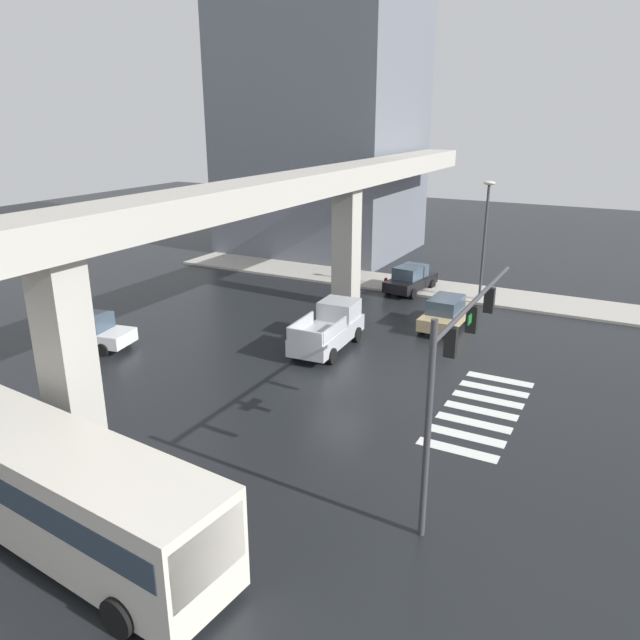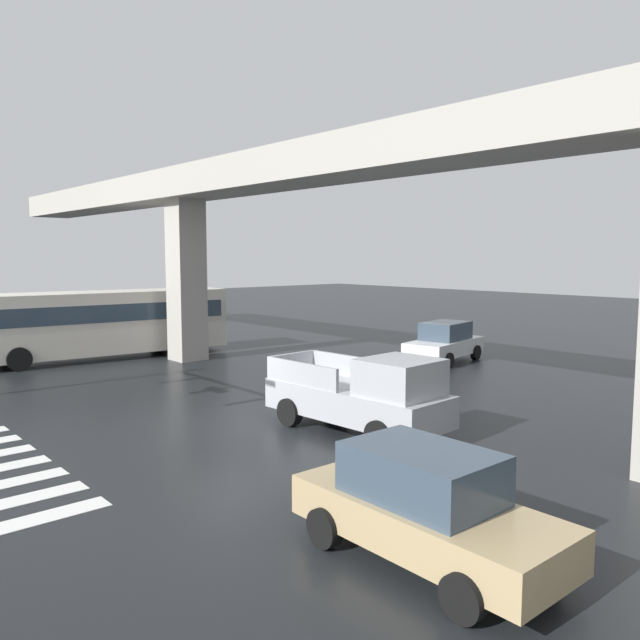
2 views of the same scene
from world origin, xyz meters
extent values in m
plane|color=black|center=(0.00, 0.00, 0.00)|extent=(120.00, 120.00, 0.00)
cube|color=silver|center=(2.20, -6.18, 0.01)|extent=(0.55, 2.80, 0.01)
cube|color=silver|center=(3.30, -6.18, 0.01)|extent=(0.55, 2.80, 0.01)
cube|color=#ADA89E|center=(0.00, 4.40, 7.58)|extent=(54.76, 2.36, 1.20)
cube|color=#ADA89E|center=(-9.95, 4.40, 3.49)|extent=(1.30, 1.30, 6.98)
cube|color=#A8AAAF|center=(2.99, 2.05, 0.78)|extent=(5.20, 2.19, 0.80)
cube|color=#A8AAAF|center=(4.44, 2.14, 1.63)|extent=(1.80, 1.84, 0.90)
cube|color=#3F5160|center=(4.91, 2.16, 1.63)|extent=(0.20, 1.67, 0.77)
cube|color=#A8AAAF|center=(1.80, 2.86, 1.48)|extent=(2.65, 0.25, 0.60)
cube|color=#A8AAAF|center=(1.90, 1.12, 1.48)|extent=(2.65, 0.25, 0.60)
cube|color=#A8AAAF|center=(0.50, 1.91, 1.48)|extent=(0.20, 1.75, 0.60)
cylinder|color=black|center=(4.52, 3.05, 0.38)|extent=(0.77, 0.32, 0.76)
cylinder|color=black|center=(4.62, 1.24, 0.38)|extent=(0.77, 0.32, 0.76)
cylinder|color=black|center=(1.36, 2.87, 0.38)|extent=(0.77, 0.32, 0.76)
cylinder|color=black|center=(1.47, 1.06, 0.38)|extent=(0.77, 0.32, 0.76)
cube|color=beige|center=(-12.79, 1.85, 1.64)|extent=(3.53, 10.99, 2.70)
cube|color=#2D3D4C|center=(-12.79, 1.85, 2.11)|extent=(3.52, 10.46, 0.76)
cylinder|color=black|center=(-11.94, -2.03, 0.48)|extent=(0.44, 0.99, 0.96)
cylinder|color=black|center=(-14.38, -1.80, 0.48)|extent=(0.44, 0.99, 0.96)
cylinder|color=black|center=(-11.29, 4.69, 0.48)|extent=(0.44, 0.99, 0.96)
cylinder|color=black|center=(-13.73, 4.92, 0.48)|extent=(0.44, 0.99, 0.96)
cube|color=tan|center=(8.74, -2.09, 0.64)|extent=(4.32, 1.81, 0.64)
cube|color=#384756|center=(8.64, -2.09, 1.34)|extent=(2.25, 1.52, 0.76)
cylinder|color=black|center=(10.08, -1.25, 0.32)|extent=(0.64, 0.25, 0.64)
cylinder|color=black|center=(10.06, -2.97, 0.32)|extent=(0.64, 0.25, 0.64)
cylinder|color=black|center=(7.42, -1.21, 0.32)|extent=(0.64, 0.25, 0.64)
cylinder|color=black|center=(7.39, -2.94, 0.32)|extent=(0.64, 0.25, 0.64)
cube|color=silver|center=(-2.19, 12.50, 0.64)|extent=(2.52, 4.55, 0.64)
cube|color=#384756|center=(-2.20, 12.60, 1.34)|extent=(1.88, 2.47, 0.76)
cylinder|color=black|center=(-1.09, 11.35, 0.32)|extent=(0.35, 0.67, 0.64)
cylinder|color=black|center=(-2.79, 11.03, 0.32)|extent=(0.35, 0.67, 0.64)
cylinder|color=black|center=(-1.58, 13.97, 0.32)|extent=(0.35, 0.67, 0.64)
cylinder|color=black|center=(-3.28, 13.65, 0.32)|extent=(0.35, 0.67, 0.64)
camera|label=1|loc=(-21.65, -10.61, 10.90)|focal=34.23mm
camera|label=2|loc=(14.50, -9.26, 4.60)|focal=35.25mm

